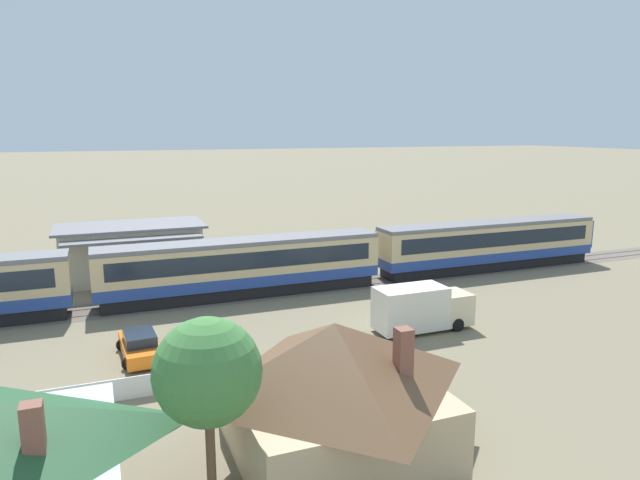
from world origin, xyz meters
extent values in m
plane|color=#7A7056|center=(0.00, 0.00, 0.00)|extent=(600.00, 600.00, 0.00)
cube|color=#234293|center=(27.54, 0.07, 1.30)|extent=(20.53, 2.88, 0.80)
cube|color=#D1B784|center=(27.54, 0.07, 2.79)|extent=(20.53, 2.88, 2.18)
cube|color=#192330|center=(27.54, 0.07, 2.90)|extent=(18.89, 2.92, 1.22)
cube|color=slate|center=(27.54, 0.07, 4.03)|extent=(20.53, 2.71, 0.30)
cube|color=black|center=(27.54, 0.07, 0.46)|extent=(19.71, 2.48, 0.88)
cube|color=#234293|center=(37.51, 0.07, 2.59)|extent=(1.20, 2.53, 2.50)
sphere|color=#F2EAC6|center=(37.86, 0.07, 1.50)|extent=(0.36, 0.36, 0.36)
cylinder|color=black|center=(34.32, -0.64, 0.45)|extent=(0.90, 0.18, 0.90)
cylinder|color=black|center=(34.32, 0.79, 0.45)|extent=(0.90, 0.18, 0.90)
cylinder|color=black|center=(20.77, -0.64, 0.45)|extent=(0.90, 0.18, 0.90)
cylinder|color=black|center=(20.77, 0.79, 0.45)|extent=(0.90, 0.18, 0.90)
cube|color=#234293|center=(5.81, 0.07, 1.30)|extent=(20.53, 2.88, 0.80)
cube|color=#D1B784|center=(5.81, 0.07, 2.79)|extent=(20.53, 2.88, 2.18)
cube|color=#192330|center=(5.81, 0.07, 2.90)|extent=(18.89, 2.92, 1.22)
cube|color=slate|center=(5.81, 0.07, 4.03)|extent=(20.53, 2.71, 0.30)
cube|color=black|center=(5.81, 0.07, 0.46)|extent=(19.71, 2.48, 0.88)
cylinder|color=black|center=(12.58, -0.64, 0.45)|extent=(0.90, 0.18, 0.90)
cylinder|color=black|center=(12.58, 0.79, 0.45)|extent=(0.90, 0.18, 0.90)
cylinder|color=black|center=(-0.97, -0.64, 0.45)|extent=(0.90, 0.18, 0.90)
cylinder|color=black|center=(-0.97, 0.79, 0.45)|extent=(0.90, 0.18, 0.90)
cylinder|color=black|center=(-9.15, -0.64, 0.45)|extent=(0.90, 0.18, 0.90)
cylinder|color=black|center=(-9.15, 0.79, 0.45)|extent=(0.90, 0.18, 0.90)
cube|color=#665B51|center=(6.42, 0.07, 0.01)|extent=(97.27, 3.60, 0.01)
cube|color=#4C4238|center=(6.42, -0.64, 0.02)|extent=(97.27, 0.12, 0.04)
cube|color=#4C4238|center=(6.42, 0.79, 0.02)|extent=(97.27, 0.12, 0.04)
cube|color=beige|center=(-1.33, 8.50, 2.10)|extent=(10.69, 5.51, 4.20)
cube|color=slate|center=(-1.33, 8.50, 4.30)|extent=(11.54, 5.95, 0.20)
cube|color=slate|center=(-1.33, 4.94, 3.80)|extent=(10.26, 1.60, 0.16)
cylinder|color=brown|center=(-1.33, 4.34, 1.86)|extent=(0.14, 0.14, 3.72)
cube|color=brown|center=(-5.79, -23.73, 4.07)|extent=(0.56, 0.56, 1.74)
cube|color=tan|center=(3.93, -21.22, 1.32)|extent=(7.35, 7.17, 2.63)
pyramid|color=brown|center=(3.93, -21.22, 3.85)|extent=(7.94, 7.75, 2.44)
cube|color=brown|center=(5.99, -22.65, 3.98)|extent=(0.56, 0.56, 2.20)
cube|color=orange|center=(-2.15, -9.06, 0.52)|extent=(2.02, 4.57, 0.70)
cube|color=#192330|center=(-2.15, -9.19, 1.15)|extent=(1.65, 2.32, 0.55)
cylinder|color=black|center=(-1.43, -7.63, 0.31)|extent=(0.62, 0.20, 0.62)
cylinder|color=black|center=(-3.02, -7.71, 0.31)|extent=(0.62, 0.20, 0.62)
cylinder|color=black|center=(-1.29, -10.41, 0.31)|extent=(0.62, 0.20, 0.62)
cylinder|color=black|center=(-2.87, -10.49, 0.31)|extent=(0.62, 0.20, 0.62)
cube|color=beige|center=(16.26, -11.04, 1.18)|extent=(1.81, 2.10, 1.92)
cube|color=#192330|center=(17.18, -11.04, 1.56)|extent=(0.03, 1.75, 0.84)
cube|color=silver|center=(13.24, -11.04, 1.49)|extent=(4.23, 2.19, 2.54)
cylinder|color=black|center=(15.96, -12.00, 0.40)|extent=(0.80, 0.26, 0.80)
cylinder|color=black|center=(15.96, -10.07, 0.40)|extent=(0.80, 0.26, 0.80)
cylinder|color=black|center=(12.33, -12.00, 0.40)|extent=(0.80, 0.26, 0.80)
cylinder|color=black|center=(12.33, -10.07, 0.40)|extent=(0.80, 0.26, 0.80)
cylinder|color=brown|center=(-1.08, -23.28, 1.94)|extent=(0.29, 0.29, 3.89)
sphere|color=#427F3D|center=(-1.08, -23.28, 4.88)|extent=(3.30, 3.30, 3.30)
camera|label=1|loc=(-3.85, -39.33, 12.00)|focal=32.00mm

